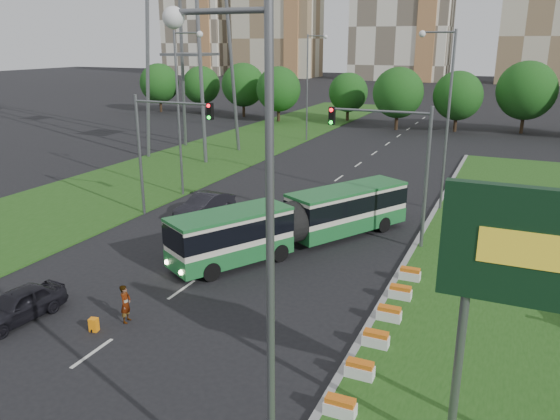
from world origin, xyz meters
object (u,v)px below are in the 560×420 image
at_px(car_left_near, 18,305).
at_px(pedestrian, 126,304).
at_px(traffic_mast_median, 398,153).
at_px(shopping_trolley, 94,325).
at_px(articulated_bus, 293,220).
at_px(car_left_far, 205,206).
at_px(traffic_mast_left, 159,137).

bearing_deg(car_left_near, pedestrian, 27.72).
relative_size(traffic_mast_median, shopping_trolley, 14.17).
relative_size(car_left_near, shopping_trolley, 7.21).
xyz_separation_m(traffic_mast_median, shopping_trolley, (-8.86, -14.68, -5.07)).
distance_m(car_left_near, shopping_trolley, 3.58).
distance_m(articulated_bus, car_left_far, 7.87).
bearing_deg(pedestrian, car_left_near, 100.30).
relative_size(pedestrian, shopping_trolley, 2.92).
relative_size(traffic_mast_median, car_left_far, 1.68).
relative_size(traffic_mast_left, car_left_near, 1.97).
distance_m(traffic_mast_left, shopping_trolley, 15.89).
relative_size(articulated_bus, car_left_far, 3.23).
xyz_separation_m(pedestrian, shopping_trolley, (-0.71, -1.17, -0.55)).
bearing_deg(shopping_trolley, pedestrian, 46.12).
height_order(articulated_bus, pedestrian, articulated_bus).
relative_size(traffic_mast_left, pedestrian, 4.85).
bearing_deg(car_left_far, traffic_mast_left, -150.01).
xyz_separation_m(traffic_mast_left, shopping_trolley, (6.30, -13.68, -5.07)).
distance_m(articulated_bus, pedestrian, 11.47).
distance_m(traffic_mast_left, pedestrian, 15.04).
bearing_deg(articulated_bus, traffic_mast_left, -158.54).
distance_m(car_left_near, car_left_far, 15.28).
bearing_deg(traffic_mast_left, pedestrian, -60.73).
bearing_deg(traffic_mast_median, pedestrian, -121.09).
xyz_separation_m(traffic_mast_median, articulated_bus, (-5.19, -2.45, -3.80)).
bearing_deg(traffic_mast_median, traffic_mast_left, -176.23).
height_order(car_left_near, car_left_far, car_left_far).
bearing_deg(pedestrian, traffic_mast_left, 17.50).
bearing_deg(articulated_bus, pedestrian, -75.23).
distance_m(car_left_far, shopping_trolley, 15.22).
xyz_separation_m(articulated_bus, car_left_far, (-7.42, 2.51, -0.76)).
bearing_deg(car_left_far, shopping_trolley, -68.26).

